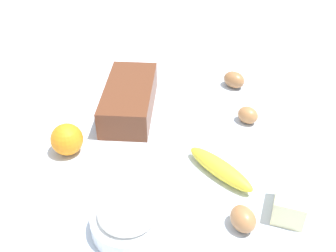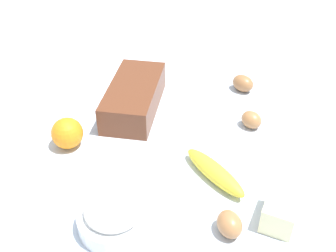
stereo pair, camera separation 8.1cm
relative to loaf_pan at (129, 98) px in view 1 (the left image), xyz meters
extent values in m
cube|color=silver|center=(-0.12, -0.11, -0.05)|extent=(2.40, 2.40, 0.02)
cube|color=brown|center=(0.00, 0.00, 0.00)|extent=(0.28, 0.14, 0.08)
cube|color=black|center=(0.00, 0.00, 0.00)|extent=(0.27, 0.12, 0.07)
cylinder|color=white|center=(-0.42, -0.05, -0.02)|extent=(0.15, 0.15, 0.04)
torus|color=white|center=(-0.42, -0.05, -0.01)|extent=(0.15, 0.15, 0.01)
ellipsoid|color=white|center=(-0.42, -0.05, 0.01)|extent=(0.12, 0.12, 0.04)
ellipsoid|color=yellow|center=(-0.25, -0.24, -0.02)|extent=(0.17, 0.16, 0.04)
sphere|color=orange|center=(-0.19, 0.13, 0.00)|extent=(0.08, 0.08, 0.08)
cube|color=#F4EDB2|center=(-0.36, -0.38, -0.01)|extent=(0.10, 0.09, 0.06)
ellipsoid|color=#AC7446|center=(-0.04, -0.33, -0.02)|extent=(0.07, 0.07, 0.05)
ellipsoid|color=#AA7245|center=(-0.40, -0.28, -0.02)|extent=(0.08, 0.07, 0.05)
ellipsoid|color=#9D693F|center=(0.14, -0.30, -0.02)|extent=(0.08, 0.08, 0.05)
camera|label=1|loc=(-0.95, -0.15, 0.62)|focal=43.61mm
camera|label=2|loc=(-0.94, -0.23, 0.62)|focal=43.61mm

